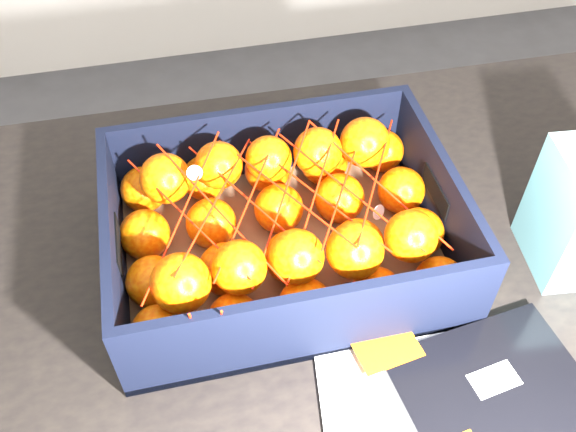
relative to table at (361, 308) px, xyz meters
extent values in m
cube|color=black|center=(0.00, 0.00, 0.08)|extent=(1.21, 0.82, 0.04)
cylinder|color=black|center=(-0.55, 0.35, -0.30)|extent=(0.06, 0.06, 0.71)
cylinder|color=black|center=(0.55, 0.35, -0.30)|extent=(0.06, 0.06, 0.71)
cube|color=orange|center=(-0.02, -0.13, 0.12)|extent=(0.08, 0.07, 0.00)
cube|color=white|center=(0.09, -0.20, 0.12)|extent=(0.06, 0.04, 0.00)
cube|color=brown|center=(-0.11, 0.05, 0.10)|extent=(0.44, 0.33, 0.01)
cube|color=black|center=(-0.11, 0.20, 0.16)|extent=(0.44, 0.01, 0.13)
cube|color=black|center=(-0.11, -0.11, 0.16)|extent=(0.44, 0.01, 0.13)
cube|color=black|center=(-0.32, 0.05, 0.16)|extent=(0.01, 0.30, 0.13)
cube|color=black|center=(0.11, 0.05, 0.16)|extent=(0.01, 0.30, 0.13)
sphere|color=#FF5C05|center=(-0.28, -0.07, 0.14)|extent=(0.07, 0.07, 0.07)
sphere|color=#FF5C05|center=(-0.28, 0.00, 0.14)|extent=(0.07, 0.07, 0.07)
sphere|color=#FF5C05|center=(-0.28, 0.08, 0.14)|extent=(0.07, 0.07, 0.07)
sphere|color=#FF5C05|center=(-0.28, 0.16, 0.14)|extent=(0.06, 0.06, 0.06)
sphere|color=#FF5C05|center=(-0.19, -0.07, 0.14)|extent=(0.06, 0.06, 0.06)
sphere|color=#FF5C05|center=(-0.19, 0.00, 0.14)|extent=(0.07, 0.07, 0.07)
sphere|color=#FF5C05|center=(-0.19, 0.08, 0.14)|extent=(0.07, 0.07, 0.07)
sphere|color=#FF5C05|center=(-0.19, 0.17, 0.14)|extent=(0.06, 0.06, 0.06)
sphere|color=#FF5C05|center=(-0.10, -0.07, 0.14)|extent=(0.07, 0.07, 0.07)
sphere|color=#FF5C05|center=(-0.10, 0.00, 0.14)|extent=(0.07, 0.07, 0.07)
sphere|color=#FF5C05|center=(-0.10, 0.09, 0.14)|extent=(0.07, 0.07, 0.07)
sphere|color=#FF5C05|center=(-0.10, 0.16, 0.14)|extent=(0.07, 0.07, 0.07)
sphere|color=#FF5C05|center=(-0.02, -0.07, 0.14)|extent=(0.06, 0.06, 0.06)
sphere|color=#FF5C05|center=(-0.02, 0.00, 0.14)|extent=(0.07, 0.07, 0.07)
sphere|color=#FF5C05|center=(-0.02, 0.09, 0.14)|extent=(0.07, 0.07, 0.07)
sphere|color=#FF5C05|center=(-0.02, 0.16, 0.14)|extent=(0.07, 0.07, 0.07)
sphere|color=#FF5C05|center=(0.06, -0.07, 0.14)|extent=(0.06, 0.06, 0.06)
sphere|color=#FF5C05|center=(0.07, 0.01, 0.14)|extent=(0.07, 0.07, 0.07)
sphere|color=#FF5C05|center=(0.07, 0.08, 0.14)|extent=(0.07, 0.07, 0.07)
sphere|color=#FF5C05|center=(0.07, 0.17, 0.14)|extent=(0.06, 0.06, 0.06)
sphere|color=#FF5C05|center=(-0.24, -0.04, 0.20)|extent=(0.07, 0.07, 0.07)
sphere|color=#FF5C05|center=(-0.24, 0.12, 0.20)|extent=(0.07, 0.07, 0.07)
sphere|color=#FF5C05|center=(-0.17, -0.04, 0.20)|extent=(0.06, 0.06, 0.06)
sphere|color=#FF5C05|center=(-0.17, 0.13, 0.20)|extent=(0.06, 0.06, 0.06)
sphere|color=#FF5C05|center=(-0.11, -0.04, 0.20)|extent=(0.07, 0.07, 0.07)
sphere|color=#FF5C05|center=(-0.11, 0.13, 0.20)|extent=(0.06, 0.06, 0.06)
sphere|color=#FF5C05|center=(-0.04, -0.04, 0.20)|extent=(0.07, 0.07, 0.07)
sphere|color=#FF5C05|center=(-0.04, 0.13, 0.20)|extent=(0.07, 0.07, 0.07)
sphere|color=#FF5C05|center=(0.03, -0.04, 0.20)|extent=(0.06, 0.06, 0.06)
sphere|color=#FF5C05|center=(0.03, 0.14, 0.20)|extent=(0.07, 0.07, 0.07)
cylinder|color=red|center=(-0.23, 0.04, 0.21)|extent=(0.12, 0.23, 0.01)
cylinder|color=red|center=(-0.19, 0.04, 0.21)|extent=(0.12, 0.23, 0.04)
cylinder|color=red|center=(-0.15, 0.05, 0.21)|extent=(0.12, 0.23, 0.01)
cylinder|color=red|center=(-0.11, 0.05, 0.22)|extent=(0.12, 0.23, 0.02)
cylinder|color=red|center=(-0.07, 0.04, 0.21)|extent=(0.12, 0.23, 0.01)
cylinder|color=red|center=(-0.02, 0.04, 0.21)|extent=(0.12, 0.23, 0.01)
cylinder|color=red|center=(0.02, 0.05, 0.21)|extent=(0.12, 0.23, 0.04)
cylinder|color=red|center=(-0.23, 0.04, 0.22)|extent=(0.12, 0.23, 0.04)
cylinder|color=red|center=(-0.19, 0.05, 0.22)|extent=(0.12, 0.23, 0.03)
cylinder|color=red|center=(-0.15, 0.05, 0.22)|extent=(0.12, 0.23, 0.01)
cylinder|color=red|center=(-0.11, 0.04, 0.21)|extent=(0.12, 0.23, 0.04)
cylinder|color=red|center=(-0.07, 0.04, 0.21)|extent=(0.12, 0.23, 0.03)
cylinder|color=red|center=(-0.02, 0.05, 0.21)|extent=(0.12, 0.23, 0.04)
cylinder|color=red|center=(0.02, 0.05, 0.22)|extent=(0.12, 0.23, 0.03)
cylinder|color=red|center=(-0.24, -0.10, 0.20)|extent=(0.00, 0.03, 0.09)
cylinder|color=red|center=(-0.21, -0.10, 0.20)|extent=(0.01, 0.04, 0.08)
cube|color=white|center=(0.25, -0.04, 0.19)|extent=(0.09, 0.12, 0.17)
camera|label=1|loc=(-0.22, -0.48, 0.77)|focal=39.54mm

